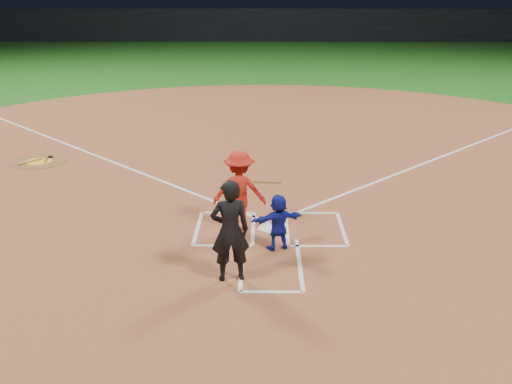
{
  "coord_description": "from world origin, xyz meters",
  "views": [
    {
      "loc": [
        -0.16,
        -11.53,
        4.96
      ],
      "look_at": [
        -0.3,
        -0.4,
        1.0
      ],
      "focal_mm": 40.0,
      "sensor_mm": 36.0,
      "label": 1
    }
  ],
  "objects_px": {
    "on_deck_circle": "(39,161)",
    "batter_at_plate": "(239,191)",
    "umpire": "(230,231)",
    "home_plate": "(270,228)",
    "catcher": "(278,222)"
  },
  "relations": [
    {
      "from": "umpire",
      "to": "batter_at_plate",
      "type": "xyz_separation_m",
      "value": [
        0.07,
        2.29,
        -0.07
      ]
    },
    {
      "from": "on_deck_circle",
      "to": "batter_at_plate",
      "type": "height_order",
      "value": "batter_at_plate"
    },
    {
      "from": "home_plate",
      "to": "on_deck_circle",
      "type": "relative_size",
      "value": 0.35
    },
    {
      "from": "home_plate",
      "to": "umpire",
      "type": "relative_size",
      "value": 0.32
    },
    {
      "from": "home_plate",
      "to": "on_deck_circle",
      "type": "bearing_deg",
      "value": -35.85
    },
    {
      "from": "catcher",
      "to": "umpire",
      "type": "distance_m",
      "value": 1.61
    },
    {
      "from": "catcher",
      "to": "umpire",
      "type": "bearing_deg",
      "value": 36.46
    },
    {
      "from": "home_plate",
      "to": "catcher",
      "type": "relative_size",
      "value": 0.52
    },
    {
      "from": "batter_at_plate",
      "to": "on_deck_circle",
      "type": "bearing_deg",
      "value": 141.2
    },
    {
      "from": "catcher",
      "to": "batter_at_plate",
      "type": "xyz_separation_m",
      "value": [
        -0.81,
        0.99,
        0.3
      ]
    },
    {
      "from": "umpire",
      "to": "batter_at_plate",
      "type": "relative_size",
      "value": 1.07
    },
    {
      "from": "home_plate",
      "to": "catcher",
      "type": "distance_m",
      "value": 1.19
    },
    {
      "from": "on_deck_circle",
      "to": "home_plate",
      "type": "bearing_deg",
      "value": -35.85
    },
    {
      "from": "on_deck_circle",
      "to": "batter_at_plate",
      "type": "relative_size",
      "value": 0.96
    },
    {
      "from": "home_plate",
      "to": "batter_at_plate",
      "type": "xyz_separation_m",
      "value": [
        -0.66,
        -0.04,
        0.87
      ]
    }
  ]
}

